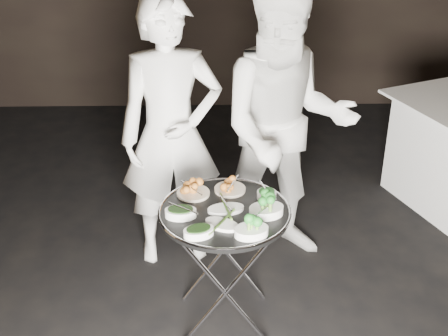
{
  "coord_description": "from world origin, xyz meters",
  "views": [
    {
      "loc": [
        -0.11,
        -2.65,
        2.56
      ],
      "look_at": [
        -0.05,
        0.32,
        0.95
      ],
      "focal_mm": 50.0,
      "sensor_mm": 36.0,
      "label": 1
    }
  ],
  "objects_px": {
    "tray_stand": "(225,263)",
    "serving_tray": "(225,212)",
    "waiter_left": "(171,135)",
    "waiter_right": "(285,127)"
  },
  "relations": [
    {
      "from": "tray_stand",
      "to": "waiter_right",
      "type": "relative_size",
      "value": 0.4
    },
    {
      "from": "waiter_left",
      "to": "waiter_right",
      "type": "bearing_deg",
      "value": -9.46
    },
    {
      "from": "serving_tray",
      "to": "waiter_right",
      "type": "xyz_separation_m",
      "value": [
        0.4,
        0.71,
        0.17
      ]
    },
    {
      "from": "tray_stand",
      "to": "waiter_left",
      "type": "height_order",
      "value": "waiter_left"
    },
    {
      "from": "waiter_left",
      "to": "waiter_right",
      "type": "xyz_separation_m",
      "value": [
        0.71,
        0.0,
        0.05
      ]
    },
    {
      "from": "serving_tray",
      "to": "tray_stand",
      "type": "bearing_deg",
      "value": 82.87
    },
    {
      "from": "waiter_right",
      "to": "tray_stand",
      "type": "bearing_deg",
      "value": -121.34
    },
    {
      "from": "serving_tray",
      "to": "waiter_right",
      "type": "distance_m",
      "value": 0.83
    },
    {
      "from": "tray_stand",
      "to": "serving_tray",
      "type": "relative_size",
      "value": 1.06
    },
    {
      "from": "waiter_left",
      "to": "waiter_right",
      "type": "distance_m",
      "value": 0.72
    }
  ]
}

